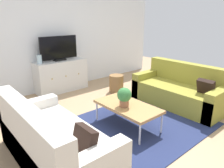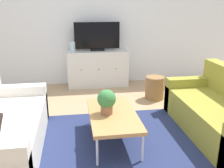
{
  "view_description": "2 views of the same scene",
  "coord_description": "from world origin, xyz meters",
  "px_view_note": "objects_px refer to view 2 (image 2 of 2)",
  "views": [
    {
      "loc": [
        -2.31,
        -2.29,
        1.77
      ],
      "look_at": [
        0.0,
        0.4,
        0.62
      ],
      "focal_mm": 33.94,
      "sensor_mm": 36.0,
      "label": 1
    },
    {
      "loc": [
        -0.52,
        -2.95,
        1.7
      ],
      "look_at": [
        0.0,
        0.4,
        0.62
      ],
      "focal_mm": 41.2,
      "sensor_mm": 36.0,
      "label": 2
    }
  ],
  "objects_px": {
    "coffee_table": "(113,115)",
    "wicker_basket": "(155,88)",
    "potted_plant": "(107,101)",
    "tv_console": "(98,68)",
    "glass_vase": "(73,47)",
    "flat_screen_tv": "(97,37)"
  },
  "relations": [
    {
      "from": "tv_console",
      "to": "glass_vase",
      "type": "relative_size",
      "value": 6.41
    },
    {
      "from": "coffee_table",
      "to": "potted_plant",
      "type": "relative_size",
      "value": 3.5
    },
    {
      "from": "tv_console",
      "to": "glass_vase",
      "type": "distance_m",
      "value": 0.69
    },
    {
      "from": "coffee_table",
      "to": "wicker_basket",
      "type": "bearing_deg",
      "value": 54.28
    },
    {
      "from": "potted_plant",
      "to": "tv_console",
      "type": "bearing_deg",
      "value": 87.0
    },
    {
      "from": "potted_plant",
      "to": "flat_screen_tv",
      "type": "relative_size",
      "value": 0.34
    },
    {
      "from": "flat_screen_tv",
      "to": "potted_plant",
      "type": "bearing_deg",
      "value": -92.97
    },
    {
      "from": "tv_console",
      "to": "wicker_basket",
      "type": "height_order",
      "value": "tv_console"
    },
    {
      "from": "flat_screen_tv",
      "to": "wicker_basket",
      "type": "distance_m",
      "value": 1.59
    },
    {
      "from": "flat_screen_tv",
      "to": "glass_vase",
      "type": "relative_size",
      "value": 4.76
    },
    {
      "from": "potted_plant",
      "to": "glass_vase",
      "type": "distance_m",
      "value": 2.38
    },
    {
      "from": "coffee_table",
      "to": "wicker_basket",
      "type": "xyz_separation_m",
      "value": [
        0.99,
        1.38,
        -0.15
      ]
    },
    {
      "from": "potted_plant",
      "to": "wicker_basket",
      "type": "height_order",
      "value": "potted_plant"
    },
    {
      "from": "coffee_table",
      "to": "tv_console",
      "type": "bearing_deg",
      "value": 88.91
    },
    {
      "from": "coffee_table",
      "to": "flat_screen_tv",
      "type": "height_order",
      "value": "flat_screen_tv"
    },
    {
      "from": "tv_console",
      "to": "wicker_basket",
      "type": "bearing_deg",
      "value": -45.16
    },
    {
      "from": "wicker_basket",
      "to": "flat_screen_tv",
      "type": "bearing_deg",
      "value": 134.25
    },
    {
      "from": "tv_console",
      "to": "coffee_table",
      "type": "bearing_deg",
      "value": -91.09
    },
    {
      "from": "wicker_basket",
      "to": "potted_plant",
      "type": "bearing_deg",
      "value": -127.81
    },
    {
      "from": "glass_vase",
      "to": "potted_plant",
      "type": "bearing_deg",
      "value": -80.75
    },
    {
      "from": "potted_plant",
      "to": "wicker_basket",
      "type": "xyz_separation_m",
      "value": [
        1.07,
        1.38,
        -0.35
      ]
    },
    {
      "from": "potted_plant",
      "to": "tv_console",
      "type": "distance_m",
      "value": 2.34
    }
  ]
}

